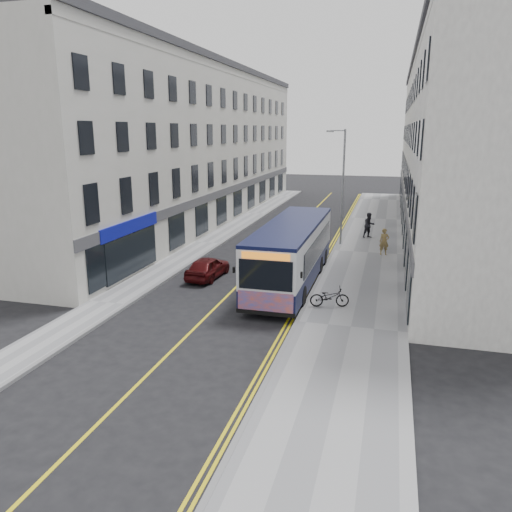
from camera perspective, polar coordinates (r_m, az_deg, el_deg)
The scene contains 17 objects.
ground at distance 23.41m, azimuth -4.45°, elevation -5.69°, with size 140.00×140.00×0.00m, color black.
pavement_east at distance 33.66m, azimuth 12.65°, elevation 0.33°, with size 4.50×64.00×0.12m, color gray.
pavement_west at distance 35.88m, azimuth -5.57°, elevation 1.47°, with size 2.00×64.00×0.12m, color gray.
kerb_east at distance 33.82m, azimuth 8.85°, elevation 0.58°, with size 0.18×64.00×0.13m, color slate.
kerb_west at distance 35.55m, azimuth -4.06°, elevation 1.39°, with size 0.18×64.00×0.13m, color slate.
road_centre_line at distance 34.48m, azimuth 2.23°, elevation 0.90°, with size 0.12×64.00×0.01m, color yellow.
road_dbl_yellow_inner at distance 33.88m, azimuth 8.09°, elevation 0.53°, with size 0.10×64.00×0.01m, color yellow.
road_dbl_yellow_outer at distance 33.86m, azimuth 8.43°, elevation 0.50°, with size 0.10×64.00×0.01m, color yellow.
terrace_east at distance 41.91m, azimuth 21.11°, elevation 11.33°, with size 6.00×46.00×13.00m, color white.
terrace_west at distance 44.86m, azimuth -6.52°, elevation 12.31°, with size 6.00×46.00×13.00m, color beige.
streetlamp at distance 35.04m, azimuth 9.78°, elevation 8.19°, with size 1.32×0.18×8.00m.
city_bus at distance 26.12m, azimuth 4.12°, elevation 0.56°, with size 2.64×11.31×3.29m.
bicycle at distance 22.98m, azimuth 8.40°, elevation -4.64°, with size 0.62×1.77×0.93m, color black.
pedestrian_near at distance 33.07m, azimuth 14.44°, elevation 1.60°, with size 0.62×0.41×1.71m, color olive.
pedestrian_far at distance 38.03m, azimuth 12.81°, elevation 3.45°, with size 0.92×0.71×1.88m, color black.
car_white at distance 41.81m, azimuth 7.17°, elevation 4.18°, with size 1.54×4.41×1.45m, color white.
car_maroon at distance 27.56m, azimuth -5.54°, elevation -1.29°, with size 1.44×3.58×1.22m, color #440B0D.
Camera 1 is at (7.50, -20.69, 7.98)m, focal length 35.00 mm.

